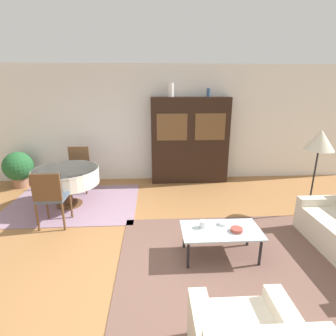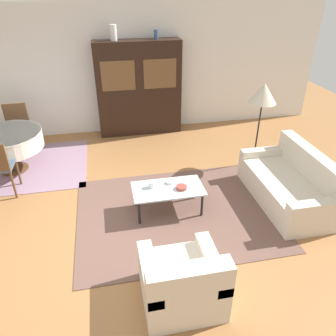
{
  "view_description": "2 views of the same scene",
  "coord_description": "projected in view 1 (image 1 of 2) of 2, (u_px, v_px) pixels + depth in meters",
  "views": [
    {
      "loc": [
        -0.03,
        -2.63,
        2.21
      ],
      "look_at": [
        0.2,
        1.4,
        0.95
      ],
      "focal_mm": 28.0,
      "sensor_mm": 36.0,
      "label": 1
    },
    {
      "loc": [
        0.05,
        -3.52,
        3.08
      ],
      "look_at": [
        0.84,
        0.37,
        0.75
      ],
      "focal_mm": 35.0,
      "sensor_mm": 36.0,
      "label": 2
    }
  ],
  "objects": [
    {
      "name": "dining_table",
      "position": [
        66.0,
        176.0,
        4.92
      ],
      "size": [
        1.2,
        1.2,
        0.74
      ],
      "color": "brown",
      "rests_on": "dining_rug"
    },
    {
      "name": "coffee_table",
      "position": [
        221.0,
        232.0,
        3.45
      ],
      "size": [
        1.04,
        0.56,
        0.4
      ],
      "color": "black",
      "rests_on": "area_rug"
    },
    {
      "name": "cup",
      "position": [
        203.0,
        224.0,
        3.48
      ],
      "size": [
        0.1,
        0.1,
        0.1
      ],
      "color": "white",
      "rests_on": "coffee_table"
    },
    {
      "name": "dining_chair_near",
      "position": [
        51.0,
        195.0,
        4.15
      ],
      "size": [
        0.44,
        0.44,
        0.95
      ],
      "color": "brown",
      "rests_on": "dining_rug"
    },
    {
      "name": "dining_rug",
      "position": [
        74.0,
        203.0,
        5.17
      ],
      "size": [
        2.47,
        1.88,
        0.01
      ],
      "color": "gray",
      "rests_on": "ground_plane"
    },
    {
      "name": "dining_chair_far",
      "position": [
        78.0,
        166.0,
        5.71
      ],
      "size": [
        0.44,
        0.44,
        0.95
      ],
      "rotation": [
        0.0,
        0.0,
        3.14
      ],
      "color": "brown",
      "rests_on": "dining_rug"
    },
    {
      "name": "floor_lamp",
      "position": [
        320.0,
        142.0,
        4.36
      ],
      "size": [
        0.48,
        0.48,
        1.53
      ],
      "color": "black",
      "rests_on": "ground_plane"
    },
    {
      "name": "vase_short",
      "position": [
        208.0,
        93.0,
        5.84
      ],
      "size": [
        0.08,
        0.08,
        0.18
      ],
      "color": "#33517A",
      "rests_on": "display_cabinet"
    },
    {
      "name": "wall_back",
      "position": [
        154.0,
        124.0,
        6.22
      ],
      "size": [
        10.0,
        0.06,
        2.7
      ],
      "color": "white",
      "rests_on": "ground_plane"
    },
    {
      "name": "bowl",
      "position": [
        237.0,
        230.0,
        3.39
      ],
      "size": [
        0.16,
        0.16,
        0.05
      ],
      "color": "#9E4238",
      "rests_on": "coffee_table"
    },
    {
      "name": "potted_plant",
      "position": [
        19.0,
        168.0,
        5.91
      ],
      "size": [
        0.65,
        0.65,
        0.81
      ],
      "color": "#93664C",
      "rests_on": "ground_plane"
    },
    {
      "name": "area_rug",
      "position": [
        229.0,
        259.0,
        3.49
      ],
      "size": [
        2.91,
        2.31,
        0.01
      ],
      "color": "brown",
      "rests_on": "ground_plane"
    },
    {
      "name": "ground_plane",
      "position": [
        158.0,
        278.0,
        3.16
      ],
      "size": [
        14.0,
        14.0,
        0.0
      ],
      "primitive_type": "plane",
      "color": "#9E6B3D"
    },
    {
      "name": "display_cabinet",
      "position": [
        190.0,
        141.0,
        6.14
      ],
      "size": [
        1.79,
        0.39,
        1.99
      ],
      "color": "black",
      "rests_on": "ground_plane"
    },
    {
      "name": "bowl_small",
      "position": [
        223.0,
        223.0,
        3.56
      ],
      "size": [
        0.11,
        0.11,
        0.04
      ],
      "color": "white",
      "rests_on": "coffee_table"
    },
    {
      "name": "vase_tall",
      "position": [
        171.0,
        90.0,
        5.78
      ],
      "size": [
        0.13,
        0.13,
        0.3
      ],
      "color": "white",
      "rests_on": "display_cabinet"
    }
  ]
}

